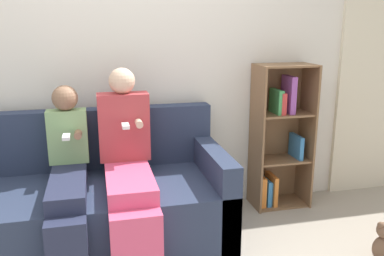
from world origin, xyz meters
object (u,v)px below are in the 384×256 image
couch (78,206)px  adult_seated (127,162)px  teddy_bear (383,242)px  bookshelf (278,141)px  child_seated (68,176)px

couch → adult_seated: adult_seated is taller
adult_seated → teddy_bear: bearing=-20.1°
couch → adult_seated: bearing=-15.4°
couch → bookshelf: size_ratio=1.71×
couch → teddy_bear: size_ratio=7.30×
teddy_bear → child_seated: bearing=164.5°
couch → adult_seated: (0.36, -0.10, 0.34)m
bookshelf → teddy_bear: bookshelf is taller
adult_seated → bookshelf: size_ratio=1.02×
couch → teddy_bear: 2.15m
bookshelf → teddy_bear: (0.32, -1.04, -0.45)m
adult_seated → teddy_bear: 1.84m
child_seated → teddy_bear: 2.19m
couch → child_seated: bearing=-108.1°
adult_seated → bookshelf: 1.41m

